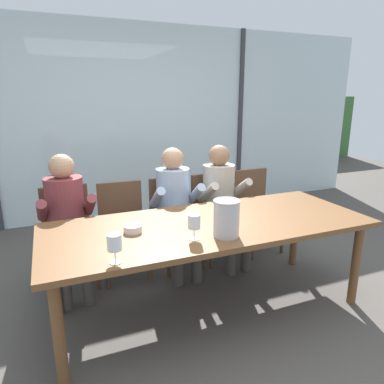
% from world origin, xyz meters
% --- Properties ---
extents(ground, '(14.00, 14.00, 0.00)m').
position_xyz_m(ground, '(0.00, 1.00, 0.00)').
color(ground, '#4C4742').
extents(window_glass_panel, '(7.65, 0.03, 2.60)m').
position_xyz_m(window_glass_panel, '(0.00, 2.59, 1.30)').
color(window_glass_panel, silver).
rests_on(window_glass_panel, ground).
extents(window_mullion_right, '(0.06, 0.06, 2.60)m').
position_xyz_m(window_mullion_right, '(1.72, 2.57, 1.30)').
color(window_mullion_right, '#38383D').
rests_on(window_mullion_right, ground).
extents(hillside_vineyard, '(13.65, 2.40, 1.65)m').
position_xyz_m(hillside_vineyard, '(0.00, 6.41, 0.82)').
color(hillside_vineyard, '#386633').
rests_on(hillside_vineyard, ground).
extents(dining_table, '(2.45, 0.96, 0.73)m').
position_xyz_m(dining_table, '(0.00, 0.00, 0.67)').
color(dining_table, brown).
rests_on(dining_table, ground).
extents(chair_near_curtain, '(0.46, 0.46, 0.87)m').
position_xyz_m(chair_near_curtain, '(-0.98, 0.92, 0.51)').
color(chair_near_curtain, brown).
rests_on(chair_near_curtain, ground).
extents(chair_left_of_center, '(0.46, 0.46, 0.87)m').
position_xyz_m(chair_left_of_center, '(-0.49, 0.88, 0.51)').
color(chair_left_of_center, brown).
rests_on(chair_left_of_center, ground).
extents(chair_center, '(0.48, 0.48, 0.87)m').
position_xyz_m(chair_center, '(0.03, 0.90, 0.51)').
color(chair_center, brown).
rests_on(chair_center, ground).
extents(chair_right_of_center, '(0.47, 0.47, 0.87)m').
position_xyz_m(chair_right_of_center, '(0.48, 0.90, 0.51)').
color(chair_right_of_center, brown).
rests_on(chair_right_of_center, ground).
extents(chair_near_window_right, '(0.45, 0.45, 0.87)m').
position_xyz_m(chair_near_window_right, '(0.98, 0.91, 0.51)').
color(chair_near_window_right, brown).
rests_on(chair_near_window_right, ground).
extents(person_maroon_top, '(0.47, 0.62, 1.19)m').
position_xyz_m(person_maroon_top, '(-0.98, 0.76, 0.68)').
color(person_maroon_top, brown).
rests_on(person_maroon_top, ground).
extents(person_pale_blue_shirt, '(0.47, 0.62, 1.19)m').
position_xyz_m(person_pale_blue_shirt, '(-0.00, 0.76, 0.68)').
color(person_pale_blue_shirt, '#9EB2D1').
rests_on(person_pale_blue_shirt, ground).
extents(person_beige_jumper, '(0.48, 0.63, 1.19)m').
position_xyz_m(person_beige_jumper, '(0.50, 0.76, 0.68)').
color(person_beige_jumper, '#B7AD9E').
rests_on(person_beige_jumper, ground).
extents(ice_bucket_primary, '(0.18, 0.18, 0.26)m').
position_xyz_m(ice_bucket_primary, '(-0.01, -0.28, 0.86)').
color(ice_bucket_primary, '#B7B7BC').
rests_on(ice_bucket_primary, dining_table).
extents(tasting_bowl, '(0.13, 0.13, 0.05)m').
position_xyz_m(tasting_bowl, '(-0.58, 0.03, 0.76)').
color(tasting_bowl, silver).
rests_on(tasting_bowl, dining_table).
extents(wine_glass_by_left_taster, '(0.08, 0.08, 0.17)m').
position_xyz_m(wine_glass_by_left_taster, '(-0.78, -0.39, 0.85)').
color(wine_glass_by_left_taster, silver).
rests_on(wine_glass_by_left_taster, dining_table).
extents(wine_glass_near_bucket, '(0.08, 0.08, 0.17)m').
position_xyz_m(wine_glass_near_bucket, '(-0.23, -0.25, 0.85)').
color(wine_glass_near_bucket, silver).
rests_on(wine_glass_near_bucket, dining_table).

